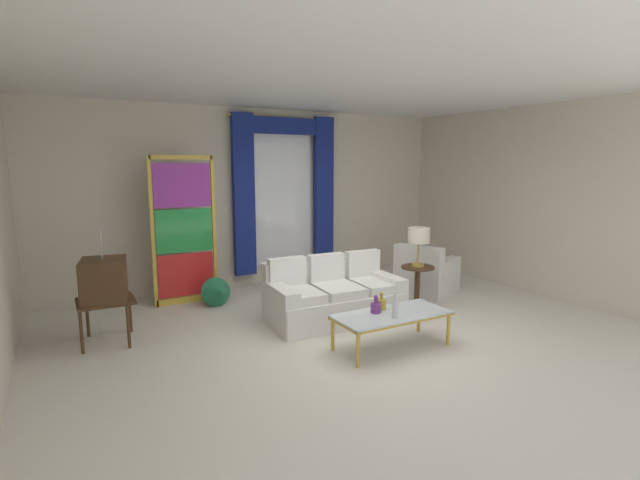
{
  "coord_description": "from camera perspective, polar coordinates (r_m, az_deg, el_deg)",
  "views": [
    {
      "loc": [
        -3.08,
        -4.61,
        2.08
      ],
      "look_at": [
        0.02,
        0.9,
        1.05
      ],
      "focal_mm": 26.39,
      "sensor_mm": 36.0,
      "label": 1
    }
  ],
  "objects": [
    {
      "name": "ground_plane",
      "position": [
        5.92,
        4.2,
        -11.34
      ],
      "size": [
        16.0,
        16.0,
        0.0
      ],
      "primitive_type": "plane",
      "color": "silver"
    },
    {
      "name": "wall_rear",
      "position": [
        8.28,
        -7.5,
        5.16
      ],
      "size": [
        8.0,
        0.12,
        3.0
      ],
      "primitive_type": "cube",
      "color": "beige",
      "rests_on": "ground"
    },
    {
      "name": "wall_right",
      "position": [
        8.54,
        22.95,
        4.63
      ],
      "size": [
        0.12,
        7.0,
        3.0
      ],
      "primitive_type": "cube",
      "color": "beige",
      "rests_on": "ground"
    },
    {
      "name": "ceiling_slab",
      "position": [
        6.3,
        0.31,
        17.84
      ],
      "size": [
        8.0,
        7.6,
        0.04
      ],
      "primitive_type": "cube",
      "color": "white"
    },
    {
      "name": "curtained_window",
      "position": [
        8.29,
        -4.27,
        6.88
      ],
      "size": [
        2.0,
        0.17,
        2.7
      ],
      "color": "white",
      "rests_on": "ground"
    },
    {
      "name": "couch_white_long",
      "position": [
        6.39,
        1.46,
        -6.88
      ],
      "size": [
        1.81,
        1.02,
        0.86
      ],
      "color": "white",
      "rests_on": "ground"
    },
    {
      "name": "coffee_table",
      "position": [
        5.44,
        8.7,
        -9.12
      ],
      "size": [
        1.33,
        0.59,
        0.41
      ],
      "color": "silver",
      "rests_on": "ground"
    },
    {
      "name": "bottle_blue_decanter",
      "position": [
        5.41,
        6.78,
        -8.02
      ],
      "size": [
        0.12,
        0.12,
        0.21
      ],
      "color": "#753384",
      "rests_on": "coffee_table"
    },
    {
      "name": "bottle_crystal_tall",
      "position": [
        5.23,
        9.07,
        -8.1
      ],
      "size": [
        0.06,
        0.06,
        0.3
      ],
      "color": "silver",
      "rests_on": "coffee_table"
    },
    {
      "name": "bottle_amber_squat",
      "position": [
        5.53,
        7.46,
        -7.62
      ],
      "size": [
        0.11,
        0.11,
        0.21
      ],
      "color": "gold",
      "rests_on": "coffee_table"
    },
    {
      "name": "vintage_tv",
      "position": [
        5.99,
        -24.72,
        -4.65
      ],
      "size": [
        0.62,
        0.67,
        1.35
      ],
      "color": "#472D19",
      "rests_on": "ground"
    },
    {
      "name": "armchair_white",
      "position": [
        7.87,
        12.64,
        -4.15
      ],
      "size": [
        1.05,
        1.04,
        0.8
      ],
      "color": "white",
      "rests_on": "ground"
    },
    {
      "name": "stained_glass_divider",
      "position": [
        7.23,
        -16.13,
        0.76
      ],
      "size": [
        0.95,
        0.05,
        2.2
      ],
      "color": "gold",
      "rests_on": "ground"
    },
    {
      "name": "peacock_figurine",
      "position": [
        7.04,
        -12.27,
        -6.28
      ],
      "size": [
        0.44,
        0.6,
        0.5
      ],
      "color": "beige",
      "rests_on": "ground"
    },
    {
      "name": "round_side_table",
      "position": [
        7.09,
        11.71,
        -5.03
      ],
      "size": [
        0.48,
        0.48,
        0.59
      ],
      "color": "#472D19",
      "rests_on": "ground"
    },
    {
      "name": "table_lamp_brass",
      "position": [
        6.95,
        11.89,
        0.35
      ],
      "size": [
        0.32,
        0.32,
        0.57
      ],
      "color": "#B29338",
      "rests_on": "round_side_table"
    }
  ]
}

